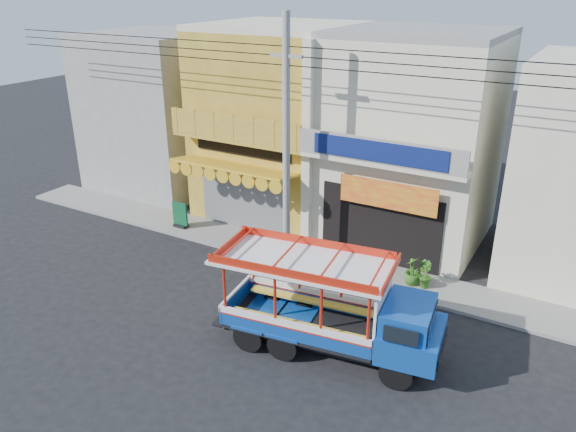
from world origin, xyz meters
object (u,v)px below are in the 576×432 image
object	(u,v)px
songthaew_truck	(345,311)
green_sign	(180,217)
potted_plant_b	(425,274)
potted_plant_c	(413,270)
utility_pole	(290,133)

from	to	relation	value
songthaew_truck	green_sign	bearing A→B (deg)	155.30
songthaew_truck	potted_plant_b	bearing A→B (deg)	79.25
green_sign	potted_plant_c	size ratio (longest dim) A/B	1.06
songthaew_truck	potted_plant_c	xyz separation A→B (m)	(0.48, 4.67, -0.79)
potted_plant_b	potted_plant_c	size ratio (longest dim) A/B	0.90
utility_pole	potted_plant_b	xyz separation A→B (m)	(4.94, 0.65, -4.44)
utility_pole	songthaew_truck	bearing A→B (deg)	-44.91
potted_plant_b	green_sign	bearing A→B (deg)	36.21
songthaew_truck	potted_plant_c	world-z (taller)	songthaew_truck
songthaew_truck	potted_plant_b	size ratio (longest dim) A/B	7.00
potted_plant_c	green_sign	bearing A→B (deg)	-72.78
utility_pole	green_sign	xyz separation A→B (m)	(-5.61, 0.41, -4.44)
utility_pole	songthaew_truck	size ratio (longest dim) A/B	4.23
songthaew_truck	green_sign	xyz separation A→B (m)	(-9.65, 4.44, -0.85)
utility_pole	green_sign	size ratio (longest dim) A/B	25.04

